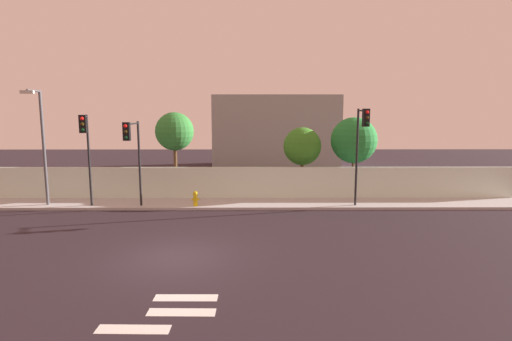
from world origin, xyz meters
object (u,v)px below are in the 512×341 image
Objects in this scene: traffic_light_center at (362,137)px; street_lamp_curbside at (41,138)px; fire_hydrant at (195,198)px; roadside_tree_leftmost at (175,132)px; roadside_tree_midright at (354,140)px; traffic_light_right at (133,145)px; roadside_tree_midleft at (302,147)px; traffic_light_left at (86,141)px.

traffic_light_center is 16.70m from street_lamp_curbside.
street_lamp_curbside is at bearing 178.82° from traffic_light_center.
fire_hydrant is 5.06m from roadside_tree_leftmost.
roadside_tree_leftmost is (-10.35, 3.70, 0.05)m from traffic_light_center.
street_lamp_curbside is at bearing -168.94° from roadside_tree_midright.
roadside_tree_midright is at bearing 20.49° from fire_hydrant.
street_lamp_curbside is 1.27× the size of roadside_tree_midright.
street_lamp_curbside is (-4.98, 0.79, 0.34)m from traffic_light_right.
traffic_light_left is at bearing -161.57° from roadside_tree_midleft.
roadside_tree_midright is at bearing 0.00° from roadside_tree_midleft.
traffic_light_center is 11.73m from traffic_light_right.
roadside_tree_leftmost is 7.77m from roadside_tree_midleft.
traffic_light_center reaches higher than fire_hydrant.
roadside_tree_midright reaches higher than traffic_light_right.
roadside_tree_midleft is 3.15m from roadside_tree_midright.
traffic_light_right is 4.39m from roadside_tree_leftmost.
traffic_light_right is 0.88× the size of roadside_tree_leftmost.
street_lamp_curbside is 7.53× the size of fire_hydrant.
roadside_tree_leftmost is 10.86m from roadside_tree_midright.
roadside_tree_midright is at bearing 11.06° from street_lamp_curbside.
roadside_tree_leftmost is 1.06× the size of roadside_tree_midright.
traffic_light_right is at bearing -166.73° from fire_hydrant.
street_lamp_curbside is (-2.51, 0.49, 0.12)m from traffic_light_left.
roadside_tree_midleft is at bearing 24.53° from traffic_light_right.
traffic_light_right is at bearing -155.47° from roadside_tree_midleft.
street_lamp_curbside is at bearing 179.48° from fire_hydrant.
traffic_light_right is 1.07× the size of roadside_tree_midleft.
roadside_tree_leftmost is at bearing 27.90° from street_lamp_curbside.
roadside_tree_midleft is (14.07, 3.36, -0.78)m from street_lamp_curbside.
roadside_tree_midleft is at bearing 13.43° from street_lamp_curbside.
traffic_light_left reaches higher than fire_hydrant.
roadside_tree_leftmost is (1.36, 4.14, 0.45)m from traffic_light_right.
street_lamp_curbside reaches higher than roadside_tree_midright.
traffic_light_center is at bearing 0.59° from traffic_light_left.
traffic_light_left is 0.80× the size of street_lamp_curbside.
traffic_light_center is 1.14× the size of traffic_light_right.
traffic_light_right reaches higher than fire_hydrant.
fire_hydrant is 0.16× the size of roadside_tree_leftmost.
fire_hydrant is at bearing -0.52° from street_lamp_curbside.
traffic_light_center is (14.18, 0.15, 0.19)m from traffic_light_left.
roadside_tree_midright is (10.85, 0.00, -0.52)m from roadside_tree_leftmost.
traffic_light_right is 5.56× the size of fire_hydrant.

